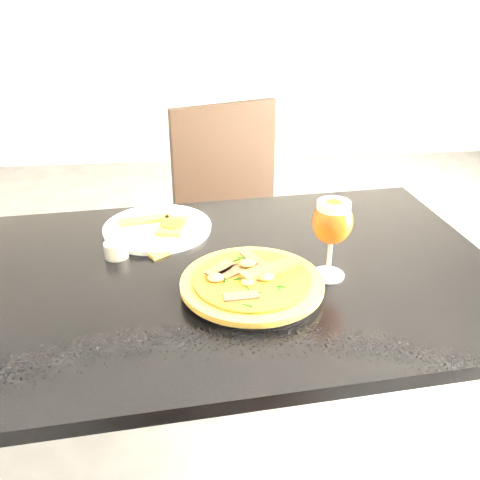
{
  "coord_description": "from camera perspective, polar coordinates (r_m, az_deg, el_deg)",
  "views": [
    {
      "loc": [
        -0.21,
        -1.03,
        1.36
      ],
      "look_at": [
        -0.11,
        -0.0,
        0.83
      ],
      "focal_mm": 40.0,
      "sensor_mm": 36.0,
      "label": 1
    }
  ],
  "objects": [
    {
      "name": "plate_main",
      "position": [
        1.13,
        1.57,
        -5.03
      ],
      "size": [
        0.34,
        0.34,
        0.01
      ],
      "primitive_type": "cylinder",
      "rotation": [
        0.0,
        0.0,
        0.3
      ],
      "color": "white",
      "rests_on": "dining_table"
    },
    {
      "name": "dining_table",
      "position": [
        1.25,
        -0.52,
        -6.75
      ],
      "size": [
        1.26,
        0.9,
        0.75
      ],
      "rotation": [
        0.0,
        0.0,
        0.09
      ],
      "color": "black",
      "rests_on": "ground"
    },
    {
      "name": "beer_glass",
      "position": [
        1.14,
        9.83,
        1.87
      ],
      "size": [
        0.09,
        0.09,
        0.18
      ],
      "color": "#B7BBC1",
      "rests_on": "dining_table"
    },
    {
      "name": "crust_scraps",
      "position": [
        1.38,
        -8.19,
        1.74
      ],
      "size": [
        0.19,
        0.13,
        0.02
      ],
      "rotation": [
        0.0,
        0.0,
        0.64
      ],
      "color": "olive",
      "rests_on": "plate_second"
    },
    {
      "name": "plate_second",
      "position": [
        1.39,
        -8.79,
        1.26
      ],
      "size": [
        0.33,
        0.33,
        0.01
      ],
      "primitive_type": "cylinder",
      "rotation": [
        0.0,
        0.0,
        0.24
      ],
      "color": "white",
      "rests_on": "dining_table"
    },
    {
      "name": "sauce_cup",
      "position": [
        1.28,
        -13.09,
        -0.96
      ],
      "size": [
        0.06,
        0.06,
        0.04
      ],
      "color": "beige",
      "rests_on": "dining_table"
    },
    {
      "name": "loose_crust",
      "position": [
        1.29,
        -7.41,
        -1.04
      ],
      "size": [
        0.1,
        0.08,
        0.01
      ],
      "primitive_type": "cube",
      "rotation": [
        0.0,
        0.0,
        0.62
      ],
      "color": "olive",
      "rests_on": "dining_table"
    },
    {
      "name": "pizza",
      "position": [
        1.12,
        1.34,
        -4.43
      ],
      "size": [
        0.3,
        0.3,
        0.03
      ],
      "rotation": [
        0.0,
        0.0,
        0.13
      ],
      "color": "olive",
      "rests_on": "plate_main"
    },
    {
      "name": "chair_far",
      "position": [
        1.98,
        -0.13,
        1.77
      ],
      "size": [
        0.54,
        0.54,
        0.93
      ],
      "rotation": [
        0.0,
        0.0,
        0.34
      ],
      "color": "black",
      "rests_on": "ground"
    }
  ]
}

